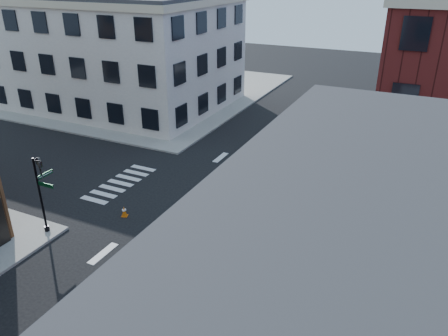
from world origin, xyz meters
name	(u,v)px	position (x,y,z in m)	size (l,w,h in m)	color
ground	(210,205)	(0.00, 0.00, 0.00)	(120.00, 120.00, 0.00)	black
sidewalk_nw	(136,90)	(-21.00, 21.00, 0.07)	(30.00, 30.00, 0.15)	gray
building_nw	(119,52)	(-19.00, 16.00, 5.50)	(22.00, 16.00, 11.00)	silver
tree_near	(367,127)	(7.56, 9.98, 3.16)	(2.69, 2.69, 4.49)	black
tree_far	(378,109)	(7.56, 15.98, 2.87)	(2.43, 2.43, 4.07)	black
signal_pole	(42,187)	(-6.72, -6.68, 2.86)	(1.29, 1.24, 4.60)	black
box_truck	(397,261)	(11.23, -3.96, 2.01)	(8.72, 3.39, 3.87)	white
traffic_cone	(124,212)	(-4.02, -3.44, 0.31)	(0.45, 0.45, 0.65)	#DF6309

